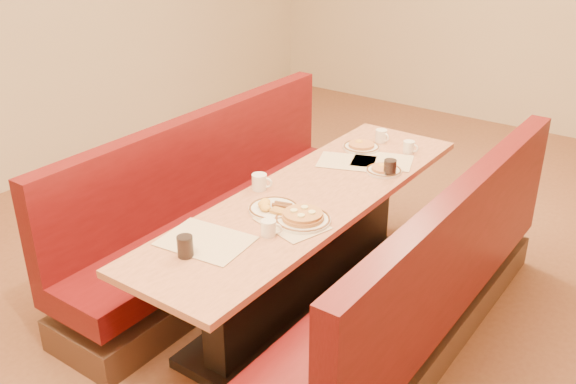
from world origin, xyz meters
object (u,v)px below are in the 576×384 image
Objects in this scene: coffee_mug_d at (381,136)px; soda_tumbler_mid at (390,168)px; booth_right at (422,293)px; eggs_plate at (273,208)px; booth_left at (218,219)px; coffee_mug_c at (409,147)px; coffee_mug_a at (269,228)px; pancake_plate at (303,218)px; diner_table at (310,251)px; soda_tumbler_near at (185,246)px; coffee_mug_b at (260,182)px.

soda_tumbler_mid is (0.32, -0.49, 0.01)m from coffee_mug_d.
coffee_mug_d is (-0.80, 0.98, 0.43)m from booth_right.
eggs_plate is at bearing -72.15° from coffee_mug_d.
booth_left reaches higher than coffee_mug_c.
booth_left reaches higher than coffee_mug_a.
booth_left and booth_right have the same top height.
pancake_plate is at bearing -96.75° from soda_tumbler_mid.
soda_tumbler_mid reaches higher than eggs_plate.
diner_table is 23.60× the size of soda_tumbler_mid.
booth_left is 23.49× the size of coffee_mug_a.
soda_tumbler_mid is at bearing 75.98° from soda_tumbler_near.
coffee_mug_d is at bearing 123.24° from soda_tumbler_mid.
coffee_mug_b reaches higher than eggs_plate.
soda_tumbler_near is (-0.03, -1.89, 0.01)m from coffee_mug_d.
soda_tumbler_mid is (0.25, 0.49, 0.43)m from diner_table.
coffee_mug_c is at bearing 100.04° from soda_tumbler_mid.
pancake_plate is (0.89, -0.30, 0.41)m from booth_left.
booth_right is 23.60× the size of soda_tumbler_mid.
eggs_plate is (-0.21, 0.01, -0.01)m from pancake_plate.
pancake_plate is 2.64× the size of coffee_mug_d.
booth_left is 1.18m from soda_tumbler_mid.
coffee_mug_b is (-0.43, 0.19, 0.03)m from pancake_plate.
booth_left is at bearing 180.00° from booth_right.
coffee_mug_d is (0.21, 1.10, -0.00)m from coffee_mug_b.
coffee_mug_a is at bearing -66.26° from coffee_mug_b.
eggs_plate is at bearing 176.88° from pancake_plate.
booth_left reaches higher than eggs_plate.
coffee_mug_b is (-0.23, 0.17, 0.03)m from eggs_plate.
soda_tumbler_mid is (0.30, 0.78, 0.04)m from eggs_plate.
coffee_mug_a is (0.83, -0.52, 0.43)m from booth_left.
booth_left reaches higher than soda_tumbler_mid.
coffee_mug_a is at bearing 62.94° from soda_tumbler_near.
soda_tumbler_near reaches higher than coffee_mug_d.
eggs_plate is 0.27m from coffee_mug_a.
eggs_plate is at bearing -23.28° from booth_left.
eggs_plate is 1.22m from coffee_mug_c.
coffee_mug_c is 0.26m from coffee_mug_d.
booth_left is at bearing -107.08° from coffee_mug_d.
coffee_mug_a reaches higher than pancake_plate.
coffee_mug_b is at bearing 108.16° from coffee_mug_a.
booth_left is 1.26m from coffee_mug_d.
soda_tumbler_near reaches higher than coffee_mug_b.
soda_tumbler_mid is at bearing -39.81° from coffee_mug_d.
coffee_mug_a is 1.51m from coffee_mug_d.
booth_left is 0.84m from eggs_plate.
soda_tumbler_mid is (0.09, 0.80, 0.03)m from pancake_plate.
soda_tumbler_mid is (0.35, 1.41, -0.00)m from soda_tumbler_near.
coffee_mug_d is (-0.07, 0.98, 0.42)m from diner_table.
eggs_plate is 2.45× the size of coffee_mug_d.
soda_tumbler_mid is (0.15, 1.01, 0.01)m from coffee_mug_a.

